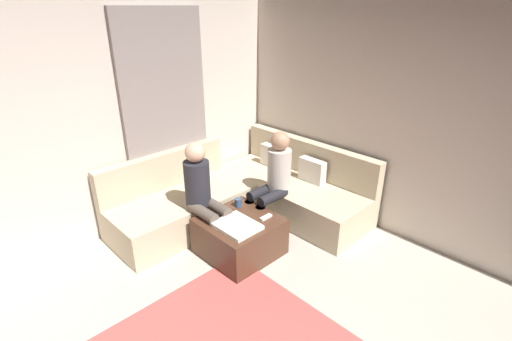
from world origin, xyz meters
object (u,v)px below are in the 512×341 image
object	(u,v)px
coffee_mug	(238,203)
person_on_couch_side	(203,192)
sectional_couch	(245,195)
person_on_couch_back	(274,178)
ottoman	(240,236)
game_remote	(266,217)

from	to	relation	value
coffee_mug	person_on_couch_side	bearing A→B (deg)	-118.41
sectional_couch	person_on_couch_back	distance (m)	0.58
sectional_couch	person_on_couch_side	distance (m)	0.85
ottoman	coffee_mug	xyz separation A→B (m)	(-0.22, 0.18, 0.26)
sectional_couch	coffee_mug	world-z (taller)	sectional_couch
sectional_couch	person_on_couch_back	world-z (taller)	person_on_couch_back
ottoman	coffee_mug	world-z (taller)	coffee_mug
ottoman	coffee_mug	bearing A→B (deg)	140.71
person_on_couch_side	person_on_couch_back	bearing A→B (deg)	160.57
person_on_couch_back	ottoman	bearing A→B (deg)	100.36
person_on_couch_back	person_on_couch_side	xyz separation A→B (m)	(-0.28, -0.81, 0.00)
ottoman	person_on_couch_back	size ratio (longest dim) A/B	0.63
sectional_couch	person_on_couch_side	world-z (taller)	person_on_couch_side
coffee_mug	person_on_couch_back	bearing A→B (deg)	77.78
sectional_couch	game_remote	xyz separation A→B (m)	(0.73, -0.37, 0.15)
person_on_couch_back	person_on_couch_side	size ratio (longest dim) A/B	1.00
person_on_couch_side	game_remote	bearing A→B (deg)	123.01
game_remote	sectional_couch	bearing A→B (deg)	152.95
ottoman	person_on_couch_side	size ratio (longest dim) A/B	0.63
game_remote	ottoman	bearing A→B (deg)	-129.29
ottoman	game_remote	bearing A→B (deg)	50.71
sectional_couch	ottoman	distance (m)	0.81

